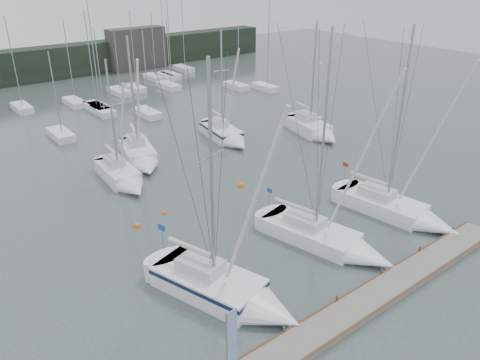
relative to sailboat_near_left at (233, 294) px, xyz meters
The scene contains 17 objects.
ground 6.43m from the sailboat_near_left, ahead, with size 160.00×160.00×0.00m, color #435250.
dock 7.96m from the sailboat_near_left, 36.45° to the right, with size 24.00×2.00×0.40m, color slate.
far_treeline 62.63m from the sailboat_near_left, 84.14° to the left, with size 90.00×4.00×5.00m, color black.
far_building_right 65.09m from the sailboat_near_left, 67.97° to the left, with size 10.00×3.00×7.00m, color #3C3A38.
mast_forest 44.61m from the sailboat_near_left, 78.48° to the left, with size 54.67×25.40×14.71m.
sailboat_near_left is the anchor object (origin of this frame).
sailboat_near_center 8.67m from the sailboat_near_left, ahead, with size 4.91×10.00×15.23m.
sailboat_near_right 15.77m from the sailboat_near_left, ahead, with size 4.04×9.90×14.82m.
sailboat_mid_b 18.19m from the sailboat_near_left, 84.20° to the left, with size 2.94×7.88×11.28m.
sailboat_mid_c 21.87m from the sailboat_near_left, 76.52° to the left, with size 4.60×8.56×12.45m.
sailboat_mid_d 26.04m from the sailboat_near_left, 54.40° to the left, with size 3.82×8.42×12.24m.
sailboat_mid_e 28.92m from the sailboat_near_left, 34.76° to the left, with size 4.42×8.46×12.91m.
buoy_a 11.68m from the sailboat_near_left, 79.92° to the left, with size 0.45×0.45×0.45m, color #D66313.
buoy_b 15.11m from the sailboat_near_left, 50.59° to the left, with size 0.61×0.61×0.61m, color #D66313.
buoy_c 11.01m from the sailboat_near_left, 92.81° to the left, with size 0.59×0.59×0.59m, color #D66313.
dock_banner 6.59m from the sailboat_near_left, 128.12° to the right, with size 0.66×0.17×4.37m.
seagull 11.63m from the sailboat_near_left, 13.03° to the left, with size 1.03×0.52×0.21m.
Camera 1 is at (-18.95, -17.10, 17.61)m, focal length 35.00 mm.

